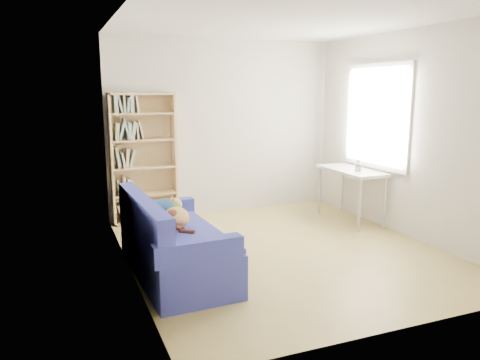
% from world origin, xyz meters
% --- Properties ---
extents(ground, '(4.00, 4.00, 0.00)m').
position_xyz_m(ground, '(0.00, 0.00, 0.00)').
color(ground, '#A8904B').
rests_on(ground, ground).
extents(room_shell, '(3.54, 4.04, 2.62)m').
position_xyz_m(room_shell, '(0.10, 0.03, 1.64)').
color(room_shell, silver).
rests_on(room_shell, ground).
extents(sofa, '(0.89, 1.72, 0.83)m').
position_xyz_m(sofa, '(-1.37, -0.24, 0.32)').
color(sofa, navy).
rests_on(sofa, ground).
extents(bookshelf, '(0.91, 0.28, 1.82)m').
position_xyz_m(bookshelf, '(-1.25, 1.84, 0.84)').
color(bookshelf, tan).
rests_on(bookshelf, ground).
extents(desk, '(0.50, 1.10, 0.75)m').
position_xyz_m(desk, '(1.48, 0.79, 0.67)').
color(desk, silver).
rests_on(desk, ground).
extents(pen_cup, '(0.09, 0.09, 0.17)m').
position_xyz_m(pen_cup, '(1.48, 0.63, 0.81)').
color(pen_cup, white).
rests_on(pen_cup, desk).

